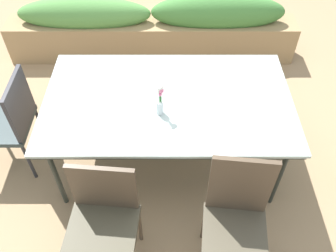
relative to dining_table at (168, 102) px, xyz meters
The scene contains 7 objects.
ground_plane 0.70m from the dining_table, 124.72° to the left, with size 12.00×12.00×0.00m, color #9E7F5B.
dining_table is the anchor object (origin of this frame).
chair_near_left 0.98m from the dining_table, 115.31° to the right, with size 0.48×0.48×0.87m.
chair_near_right 0.98m from the dining_table, 63.72° to the right, with size 0.44×0.44×0.98m.
chair_end_left 1.27m from the dining_table, behind, with size 0.44×0.44×0.89m.
flower_vase 0.23m from the dining_table, 109.76° to the right, with size 0.06×0.05×0.26m.
planter_box 1.58m from the dining_table, 96.24° to the left, with size 3.20×0.37×0.76m.
Camera 1 is at (0.06, -2.05, 2.57)m, focal length 38.39 mm.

